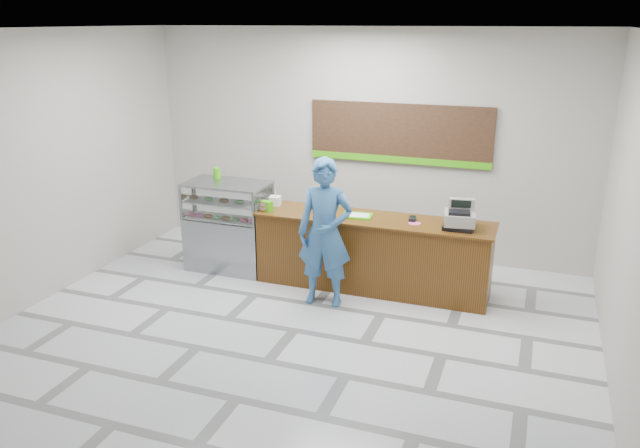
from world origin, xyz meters
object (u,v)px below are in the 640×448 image
(customer, at_px, (325,233))
(cash_register, at_px, (460,218))
(display_case, at_px, (228,225))
(serving_tray, at_px, (357,216))
(sales_counter, at_px, (372,253))

(customer, bearing_deg, cash_register, 14.80)
(display_case, xyz_separation_m, cash_register, (3.37, -0.04, 0.49))
(serving_tray, bearing_deg, sales_counter, -4.34)
(display_case, height_order, serving_tray, display_case)
(sales_counter, bearing_deg, serving_tray, -177.74)
(sales_counter, height_order, customer, customer)
(sales_counter, xyz_separation_m, cash_register, (1.15, -0.04, 0.65))
(serving_tray, bearing_deg, display_case, 173.16)
(cash_register, bearing_deg, serving_tray, 169.93)
(display_case, relative_size, cash_register, 2.90)
(display_case, xyz_separation_m, serving_tray, (2.00, -0.01, 0.37))
(sales_counter, xyz_separation_m, display_case, (-2.22, -0.00, 0.16))
(display_case, bearing_deg, cash_register, -0.60)
(cash_register, height_order, customer, customer)
(sales_counter, distance_m, cash_register, 1.32)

